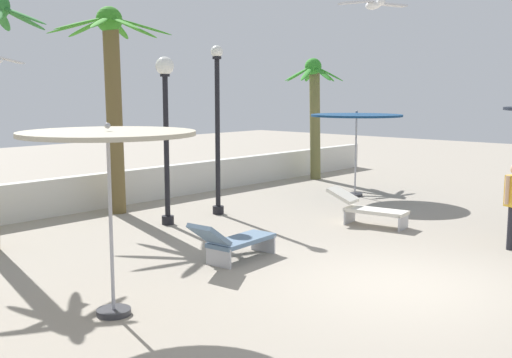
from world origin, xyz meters
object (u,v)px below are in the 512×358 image
lamp_post_1 (217,124)px  lounge_chair_1 (233,240)px  patio_umbrella_2 (108,144)px  palm_tree_0 (314,104)px  lounge_chair_0 (367,208)px  seagull_0 (374,4)px  patio_umbrella_3 (357,119)px  palm_tree_2 (113,85)px  lamp_post_0 (166,115)px

lamp_post_1 → lounge_chair_1: 4.76m
patio_umbrella_2 → palm_tree_0: (12.38, 5.84, 0.26)m
lounge_chair_0 → seagull_0: size_ratio=1.85×
patio_umbrella_3 → palm_tree_0: palm_tree_0 is taller
lounge_chair_0 → lounge_chair_1: size_ratio=1.00×
palm_tree_0 → lamp_post_1: size_ratio=1.01×
palm_tree_2 → lamp_post_0: 2.09m
patio_umbrella_3 → palm_tree_2: 6.97m
palm_tree_0 → lamp_post_1: 6.78m
patio_umbrella_3 → lamp_post_0: (-6.18, 1.07, 0.27)m
palm_tree_0 → lamp_post_1: (-6.50, -1.90, -0.37)m
patio_umbrella_2 → palm_tree_0: 13.69m
patio_umbrella_2 → seagull_0: (2.58, -2.42, 1.84)m
palm_tree_2 → lamp_post_1: (1.65, -1.97, -0.95)m
palm_tree_0 → lounge_chair_0: bearing=-133.8°
patio_umbrella_2 → lounge_chair_0: bearing=3.9°
palm_tree_2 → lounge_chair_1: 6.11m
patio_umbrella_3 → palm_tree_2: (-6.20, 3.05, 0.94)m
lounge_chair_0 → lamp_post_1: bearing=111.6°
lounge_chair_1 → patio_umbrella_2: bearing=-168.3°
palm_tree_2 → lounge_chair_0: bearing=-60.9°
lamp_post_0 → lamp_post_1: 1.66m
lounge_chair_1 → lounge_chair_0: bearing=-1.8°
palm_tree_0 → patio_umbrella_3: bearing=-123.3°
patio_umbrella_2 → lounge_chair_0: (7.25, 0.49, -1.94)m
lamp_post_0 → lounge_chair_1: 4.13m
patio_umbrella_3 → lamp_post_0: lamp_post_0 is taller
patio_umbrella_2 → lounge_chair_1: (3.01, 0.62, -1.95)m
lamp_post_0 → lounge_chair_1: size_ratio=1.99×
patio_umbrella_3 → lounge_chair_1: bearing=-163.2°
patio_umbrella_3 → palm_tree_2: palm_tree_2 is taller
patio_umbrella_2 → lounge_chair_1: patio_umbrella_2 is taller
patio_umbrella_2 → lounge_chair_1: size_ratio=1.38×
palm_tree_0 → patio_umbrella_2: bearing=-154.7°
lamp_post_0 → lounge_chair_1: (-1.24, -3.32, -2.13)m
patio_umbrella_2 → lamp_post_1: lamp_post_1 is taller
patio_umbrella_3 → lamp_post_1: lamp_post_1 is taller
palm_tree_2 → lamp_post_1: 2.74m
patio_umbrella_3 → lounge_chair_1: (-7.42, -2.24, -1.86)m
seagull_0 → lamp_post_1: bearing=62.6°
patio_umbrella_2 → lounge_chair_0: patio_umbrella_2 is taller
seagull_0 → lounge_chair_1: bearing=82.1°
lounge_chair_0 → lounge_chair_1: 4.24m
palm_tree_0 → palm_tree_2: palm_tree_2 is taller
lounge_chair_0 → lounge_chair_1: (-4.24, 0.13, -0.01)m
lounge_chair_1 → seagull_0: size_ratio=1.86×
lounge_chair_0 → seagull_0: 6.67m
palm_tree_0 → lamp_post_1: bearing=-163.7°
lounge_chair_0 → patio_umbrella_3: bearing=36.8°
patio_umbrella_2 → palm_tree_0: size_ratio=0.63×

